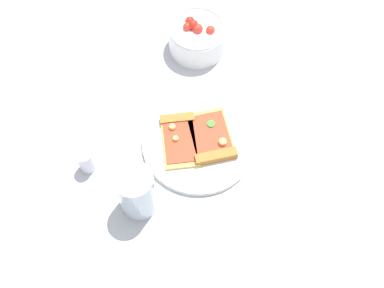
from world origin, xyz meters
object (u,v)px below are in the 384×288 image
(pizza_slice_near, at_px, (179,136))
(pizza_slice_far, at_px, (212,141))
(salad_bowl, at_px, (197,36))
(soda_glass, at_px, (137,193))
(paper_napkin, at_px, (340,211))
(pepper_shaker, at_px, (85,160))
(plate, at_px, (199,141))

(pizza_slice_near, bearing_deg, pizza_slice_far, -122.26)
(salad_bowl, xyz_separation_m, soda_glass, (-0.32, 0.26, 0.02))
(pizza_slice_near, distance_m, paper_napkin, 0.36)
(pizza_slice_far, bearing_deg, salad_bowl, -16.35)
(paper_napkin, bearing_deg, pepper_shaker, 56.26)
(pizza_slice_near, xyz_separation_m, pepper_shaker, (0.02, 0.20, 0.02))
(plate, height_order, pizza_slice_far, pizza_slice_far)
(plate, bearing_deg, pizza_slice_far, -125.20)
(salad_bowl, bearing_deg, pepper_shaker, 121.31)
(pizza_slice_far, xyz_separation_m, salad_bowl, (0.25, -0.07, 0.02))
(salad_bowl, relative_size, paper_napkin, 0.86)
(pizza_slice_near, relative_size, salad_bowl, 1.05)
(plate, bearing_deg, salad_bowl, -22.35)
(soda_glass, height_order, pepper_shaker, soda_glass)
(pizza_slice_near, relative_size, soda_glass, 1.09)
(pizza_slice_far, relative_size, salad_bowl, 1.00)
(pizza_slice_near, bearing_deg, paper_napkin, -139.31)
(soda_glass, xyz_separation_m, paper_napkin, (-0.17, -0.36, -0.06))
(plate, relative_size, soda_glass, 1.87)
(pepper_shaker, bearing_deg, salad_bowl, -58.69)
(pizza_slice_near, relative_size, pepper_shaker, 1.92)
(pizza_slice_far, bearing_deg, pepper_shaker, 78.22)
(pepper_shaker, bearing_deg, paper_napkin, -123.74)
(pizza_slice_near, height_order, pizza_slice_far, pizza_slice_far)
(pizza_slice_near, height_order, paper_napkin, pizza_slice_near)
(salad_bowl, xyz_separation_m, pepper_shaker, (-0.20, 0.33, -0.00))
(plate, height_order, pizza_slice_near, pizza_slice_near)
(pepper_shaker, bearing_deg, soda_glass, -149.12)
(pizza_slice_far, bearing_deg, paper_napkin, -143.35)
(pizza_slice_far, xyz_separation_m, soda_glass, (-0.06, 0.19, 0.04))
(pizza_slice_far, distance_m, pepper_shaker, 0.26)
(pizza_slice_far, xyz_separation_m, pepper_shaker, (0.05, 0.26, 0.02))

